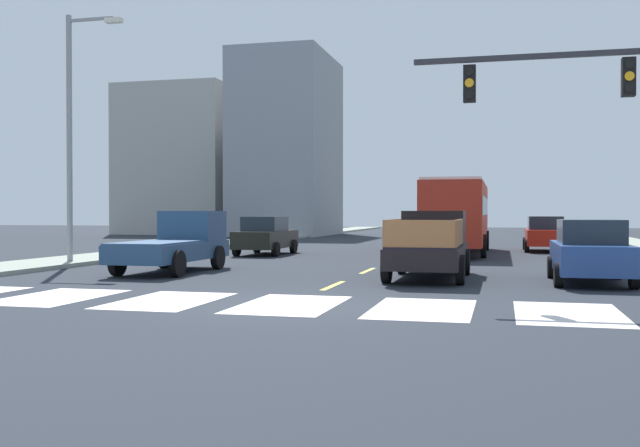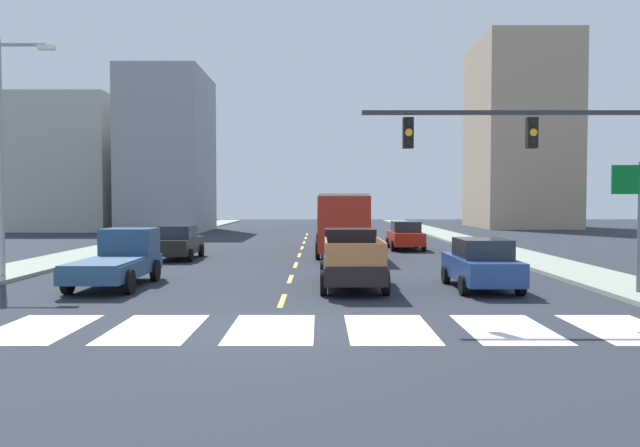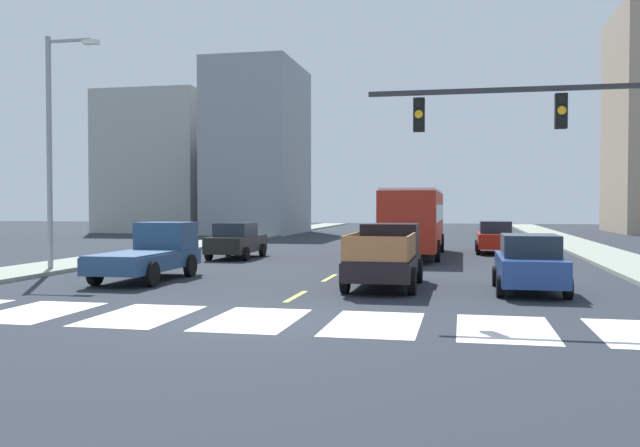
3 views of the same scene
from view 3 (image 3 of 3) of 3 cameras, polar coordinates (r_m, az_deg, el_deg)
ground_plane at (r=15.73m, az=-5.54°, el=-7.96°), size 160.00×160.00×0.00m
sidewalk_right at (r=33.63m, az=23.77°, el=-2.85°), size 2.96×110.00×0.15m
sidewalk_left at (r=36.69m, az=-14.52°, el=-2.41°), size 2.96×110.00×0.15m
crosswalk_stripe_1 at (r=18.12m, az=-22.50°, el=-6.79°), size 1.98×3.36×0.01m
crosswalk_stripe_2 at (r=16.74m, az=-14.63°, el=-7.41°), size 1.98×3.36×0.01m
crosswalk_stripe_3 at (r=15.73m, az=-5.54°, el=-7.95°), size 1.98×3.36×0.01m
crosswalk_stripe_4 at (r=15.15m, az=4.55°, el=-8.31°), size 1.98×3.36×0.01m
crosswalk_stripe_5 at (r=15.06m, az=15.11°, el=-8.42°), size 1.98×3.36×0.01m
lane_dash_0 at (r=19.54m, az=-2.02°, el=-6.07°), size 0.16×2.40×0.01m
lane_dash_1 at (r=24.39m, az=0.79°, el=-4.53°), size 0.16×2.40×0.01m
lane_dash_2 at (r=29.29m, az=2.66°, el=-3.50°), size 0.16×2.40×0.01m
lane_dash_3 at (r=34.22m, az=3.99°, el=-2.77°), size 0.16×2.40×0.01m
lane_dash_4 at (r=39.16m, az=4.99°, el=-2.22°), size 0.16×2.40×0.01m
lane_dash_5 at (r=44.12m, az=5.76°, el=-1.79°), size 0.16×2.40×0.01m
lane_dash_6 at (r=49.09m, az=6.37°, el=-1.45°), size 0.16×2.40×0.01m
lane_dash_7 at (r=54.06m, az=6.87°, el=-1.17°), size 0.16×2.40×0.01m
pickup_stakebed at (r=22.00m, az=5.50°, el=-2.77°), size 2.18×5.20×1.96m
pickup_dark at (r=24.55m, az=-13.80°, el=-2.39°), size 2.18×5.20×1.96m
city_bus at (r=34.50m, az=7.86°, el=0.50°), size 2.72×10.80×3.32m
sedan_far at (r=37.63m, az=14.35°, el=-1.11°), size 2.02×4.40×1.72m
sedan_mid at (r=33.33m, az=-6.97°, el=-1.42°), size 2.02×4.40×1.72m
sedan_near_left at (r=21.28m, az=17.02°, el=-3.19°), size 2.02×4.40×1.72m
traffic_signal_gantry at (r=17.74m, az=22.92°, el=6.56°), size 8.55×0.27×6.00m
streetlight_left at (r=28.23m, az=-21.32°, el=6.29°), size 2.20×0.28×9.00m
block_mid_left at (r=68.61m, az=-12.62°, el=4.84°), size 9.79×11.94×13.05m
block_mid_right at (r=62.01m, az=-5.16°, el=6.14°), size 7.36×10.60×15.03m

